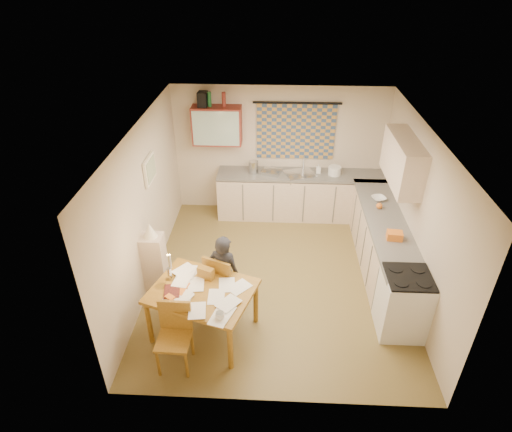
# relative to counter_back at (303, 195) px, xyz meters

# --- Properties ---
(floor) EXTENTS (4.00, 4.50, 0.02)m
(floor) POSITION_rel_counter_back_xyz_m (-0.49, -1.95, -0.46)
(floor) COLOR brown
(floor) RESTS_ON ground
(ceiling) EXTENTS (4.00, 4.50, 0.02)m
(ceiling) POSITION_rel_counter_back_xyz_m (-0.49, -1.95, 2.06)
(ceiling) COLOR white
(ceiling) RESTS_ON floor
(wall_back) EXTENTS (4.00, 0.02, 2.50)m
(wall_back) POSITION_rel_counter_back_xyz_m (-0.49, 0.31, 0.80)
(wall_back) COLOR beige
(wall_back) RESTS_ON floor
(wall_front) EXTENTS (4.00, 0.02, 2.50)m
(wall_front) POSITION_rel_counter_back_xyz_m (-0.49, -4.21, 0.80)
(wall_front) COLOR beige
(wall_front) RESTS_ON floor
(wall_left) EXTENTS (0.02, 4.50, 2.50)m
(wall_left) POSITION_rel_counter_back_xyz_m (-2.50, -1.95, 0.80)
(wall_left) COLOR beige
(wall_left) RESTS_ON floor
(wall_right) EXTENTS (0.02, 4.50, 2.50)m
(wall_right) POSITION_rel_counter_back_xyz_m (1.52, -1.95, 0.80)
(wall_right) COLOR beige
(wall_right) RESTS_ON floor
(window_blind) EXTENTS (1.45, 0.03, 1.05)m
(window_blind) POSITION_rel_counter_back_xyz_m (-0.19, 0.27, 1.20)
(window_blind) COLOR navy
(window_blind) RESTS_ON wall_back
(curtain_rod) EXTENTS (1.60, 0.04, 0.04)m
(curtain_rod) POSITION_rel_counter_back_xyz_m (-0.19, 0.25, 1.75)
(curtain_rod) COLOR black
(curtain_rod) RESTS_ON wall_back
(wall_cabinet) EXTENTS (0.90, 0.34, 0.70)m
(wall_cabinet) POSITION_rel_counter_back_xyz_m (-1.64, 0.13, 1.35)
(wall_cabinet) COLOR maroon
(wall_cabinet) RESTS_ON wall_back
(wall_cabinet_glass) EXTENTS (0.84, 0.02, 0.64)m
(wall_cabinet_glass) POSITION_rel_counter_back_xyz_m (-1.64, -0.04, 1.35)
(wall_cabinet_glass) COLOR #99B2A5
(wall_cabinet_glass) RESTS_ON wall_back
(upper_cabinet_right) EXTENTS (0.34, 1.30, 0.70)m
(upper_cabinet_right) POSITION_rel_counter_back_xyz_m (1.34, -1.40, 1.40)
(upper_cabinet_right) COLOR #C9AD93
(upper_cabinet_right) RESTS_ON wall_right
(framed_print) EXTENTS (0.04, 0.50, 0.40)m
(framed_print) POSITION_rel_counter_back_xyz_m (-2.46, -1.55, 1.25)
(framed_print) COLOR #F4EBCE
(framed_print) RESTS_ON wall_left
(print_canvas) EXTENTS (0.01, 0.42, 0.32)m
(print_canvas) POSITION_rel_counter_back_xyz_m (-2.44, -1.55, 1.25)
(print_canvas) COLOR beige
(print_canvas) RESTS_ON wall_left
(counter_back) EXTENTS (3.30, 0.62, 0.92)m
(counter_back) POSITION_rel_counter_back_xyz_m (0.00, 0.00, 0.00)
(counter_back) COLOR #C9AD93
(counter_back) RESTS_ON floor
(counter_right) EXTENTS (0.62, 2.95, 0.92)m
(counter_right) POSITION_rel_counter_back_xyz_m (1.21, -1.63, -0.00)
(counter_right) COLOR #C9AD93
(counter_right) RESTS_ON floor
(stove) EXTENTS (0.61, 0.61, 0.95)m
(stove) POSITION_rel_counter_back_xyz_m (1.21, -2.98, 0.02)
(stove) COLOR white
(stove) RESTS_ON floor
(sink) EXTENTS (0.67, 0.61, 0.10)m
(sink) POSITION_rel_counter_back_xyz_m (-0.09, 0.00, 0.43)
(sink) COLOR silver
(sink) RESTS_ON counter_back
(tap) EXTENTS (0.04, 0.04, 0.28)m
(tap) POSITION_rel_counter_back_xyz_m (-0.02, 0.18, 0.61)
(tap) COLOR silver
(tap) RESTS_ON counter_back
(dish_rack) EXTENTS (0.43, 0.40, 0.06)m
(dish_rack) POSITION_rel_counter_back_xyz_m (-0.63, 0.00, 0.50)
(dish_rack) COLOR silver
(dish_rack) RESTS_ON counter_back
(kettle) EXTENTS (0.23, 0.23, 0.24)m
(kettle) POSITION_rel_counter_back_xyz_m (-0.97, 0.00, 0.59)
(kettle) COLOR silver
(kettle) RESTS_ON counter_back
(mixing_bowl) EXTENTS (0.26, 0.26, 0.16)m
(mixing_bowl) POSITION_rel_counter_back_xyz_m (0.56, 0.00, 0.55)
(mixing_bowl) COLOR white
(mixing_bowl) RESTS_ON counter_back
(soap_bottle) EXTENTS (0.09, 0.09, 0.18)m
(soap_bottle) POSITION_rel_counter_back_xyz_m (0.26, 0.05, 0.56)
(soap_bottle) COLOR white
(soap_bottle) RESTS_ON counter_back
(bowl) EXTENTS (0.37, 0.37, 0.06)m
(bowl) POSITION_rel_counter_back_xyz_m (1.21, -0.94, 0.50)
(bowl) COLOR white
(bowl) RESTS_ON counter_right
(orange_bag) EXTENTS (0.24, 0.18, 0.12)m
(orange_bag) POSITION_rel_counter_back_xyz_m (1.21, -2.10, 0.53)
(orange_bag) COLOR orange
(orange_bag) RESTS_ON counter_right
(fruit_orange) EXTENTS (0.10, 0.10, 0.10)m
(fruit_orange) POSITION_rel_counter_back_xyz_m (1.16, -1.23, 0.52)
(fruit_orange) COLOR orange
(fruit_orange) RESTS_ON counter_right
(speaker) EXTENTS (0.17, 0.21, 0.26)m
(speaker) POSITION_rel_counter_back_xyz_m (-1.87, 0.13, 1.83)
(speaker) COLOR black
(speaker) RESTS_ON wall_cabinet
(bottle_green) EXTENTS (0.08, 0.08, 0.26)m
(bottle_green) POSITION_rel_counter_back_xyz_m (-1.75, 0.13, 1.83)
(bottle_green) COLOR #195926
(bottle_green) RESTS_ON wall_cabinet
(bottle_brown) EXTENTS (0.09, 0.09, 0.26)m
(bottle_brown) POSITION_rel_counter_back_xyz_m (-1.50, 0.13, 1.83)
(bottle_brown) COLOR maroon
(bottle_brown) RESTS_ON wall_cabinet
(dining_table) EXTENTS (1.54, 1.35, 0.75)m
(dining_table) POSITION_rel_counter_back_xyz_m (-1.47, -3.15, -0.07)
(dining_table) COLOR brown
(dining_table) RESTS_ON floor
(chair_far) EXTENTS (0.57, 0.57, 0.96)m
(chair_far) POSITION_rel_counter_back_xyz_m (-1.26, -2.63, -0.16)
(chair_far) COLOR brown
(chair_far) RESTS_ON floor
(chair_near) EXTENTS (0.42, 0.42, 0.91)m
(chair_near) POSITION_rel_counter_back_xyz_m (-1.75, -3.71, -0.17)
(chair_near) COLOR brown
(chair_near) RESTS_ON floor
(person) EXTENTS (0.64, 0.57, 1.27)m
(person) POSITION_rel_counter_back_xyz_m (-1.24, -2.67, 0.18)
(person) COLOR black
(person) RESTS_ON floor
(shelf_stand) EXTENTS (0.32, 0.30, 1.00)m
(shelf_stand) POSITION_rel_counter_back_xyz_m (-2.33, -2.33, 0.05)
(shelf_stand) COLOR #C9AD93
(shelf_stand) RESTS_ON floor
(lampshade) EXTENTS (0.20, 0.20, 0.22)m
(lampshade) POSITION_rel_counter_back_xyz_m (-2.33, -2.33, 0.66)
(lampshade) COLOR #F4EBCE
(lampshade) RESTS_ON shelf_stand
(letter_rack) EXTENTS (0.24, 0.18, 0.16)m
(letter_rack) POSITION_rel_counter_back_xyz_m (-1.46, -2.90, 0.38)
(letter_rack) COLOR brown
(letter_rack) RESTS_ON dining_table
(mug) EXTENTS (0.20, 0.20, 0.09)m
(mug) POSITION_rel_counter_back_xyz_m (-1.18, -3.64, 0.34)
(mug) COLOR white
(mug) RESTS_ON dining_table
(magazine) EXTENTS (0.29, 0.34, 0.03)m
(magazine) POSITION_rel_counter_back_xyz_m (-1.96, -3.23, 0.31)
(magazine) COLOR maroon
(magazine) RESTS_ON dining_table
(book) EXTENTS (0.32, 0.35, 0.02)m
(book) POSITION_rel_counter_back_xyz_m (-1.86, -3.12, 0.31)
(book) COLOR orange
(book) RESTS_ON dining_table
(orange_box) EXTENTS (0.14, 0.13, 0.04)m
(orange_box) POSITION_rel_counter_back_xyz_m (-1.85, -3.34, 0.32)
(orange_box) COLOR orange
(orange_box) RESTS_ON dining_table
(eyeglasses) EXTENTS (0.13, 0.11, 0.02)m
(eyeglasses) POSITION_rel_counter_back_xyz_m (-1.44, -3.49, 0.31)
(eyeglasses) COLOR black
(eyeglasses) RESTS_ON dining_table
(candle_holder) EXTENTS (0.08, 0.08, 0.18)m
(candle_holder) POSITION_rel_counter_back_xyz_m (-1.94, -2.95, 0.39)
(candle_holder) COLOR silver
(candle_holder) RESTS_ON dining_table
(candle) EXTENTS (0.03, 0.03, 0.22)m
(candle) POSITION_rel_counter_back_xyz_m (-1.91, -2.94, 0.59)
(candle) COLOR white
(candle) RESTS_ON dining_table
(candle_flame) EXTENTS (0.02, 0.02, 0.02)m
(candle_flame) POSITION_rel_counter_back_xyz_m (-1.93, -2.96, 0.71)
(candle_flame) COLOR #FFCC66
(candle_flame) RESTS_ON dining_table
(papers) EXTENTS (1.14, 1.22, 0.03)m
(papers) POSITION_rel_counter_back_xyz_m (-1.51, -3.20, 0.31)
(papers) COLOR white
(papers) RESTS_ON dining_table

